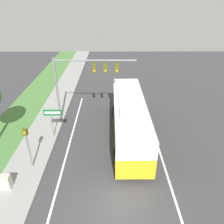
{
  "coord_description": "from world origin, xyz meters",
  "views": [
    {
      "loc": [
        -0.21,
        -8.67,
        10.67
      ],
      "look_at": [
        -0.09,
        8.17,
        1.76
      ],
      "focal_mm": 35.0,
      "sensor_mm": 36.0,
      "label": 1
    }
  ],
  "objects_px": {
    "bus": "(129,116)",
    "pedestrian_signal": "(27,142)",
    "signal_gantry": "(84,76)",
    "utility_cabinet": "(6,182)",
    "street_sign": "(52,117)"
  },
  "relations": [
    {
      "from": "signal_gantry",
      "to": "street_sign",
      "type": "distance_m",
      "value": 4.53
    },
    {
      "from": "pedestrian_signal",
      "to": "signal_gantry",
      "type": "bearing_deg",
      "value": 64.04
    },
    {
      "from": "pedestrian_signal",
      "to": "street_sign",
      "type": "xyz_separation_m",
      "value": [
        0.71,
        3.82,
        -0.22
      ]
    },
    {
      "from": "street_sign",
      "to": "utility_cabinet",
      "type": "bearing_deg",
      "value": -106.36
    },
    {
      "from": "bus",
      "to": "signal_gantry",
      "type": "xyz_separation_m",
      "value": [
        -3.85,
        2.55,
        2.66
      ]
    },
    {
      "from": "bus",
      "to": "pedestrian_signal",
      "type": "relative_size",
      "value": 3.51
    },
    {
      "from": "signal_gantry",
      "to": "utility_cabinet",
      "type": "distance_m",
      "value": 10.27
    },
    {
      "from": "signal_gantry",
      "to": "street_sign",
      "type": "xyz_separation_m",
      "value": [
        -2.48,
        -2.74,
        -2.61
      ]
    },
    {
      "from": "bus",
      "to": "pedestrian_signal",
      "type": "distance_m",
      "value": 8.11
    },
    {
      "from": "bus",
      "to": "signal_gantry",
      "type": "relative_size",
      "value": 1.58
    },
    {
      "from": "pedestrian_signal",
      "to": "utility_cabinet",
      "type": "height_order",
      "value": "pedestrian_signal"
    },
    {
      "from": "bus",
      "to": "signal_gantry",
      "type": "bearing_deg",
      "value": 146.48
    },
    {
      "from": "pedestrian_signal",
      "to": "street_sign",
      "type": "relative_size",
      "value": 1.2
    },
    {
      "from": "bus",
      "to": "utility_cabinet",
      "type": "distance_m",
      "value": 10.07
    },
    {
      "from": "pedestrian_signal",
      "to": "utility_cabinet",
      "type": "bearing_deg",
      "value": -116.82
    }
  ]
}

